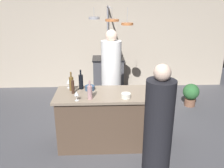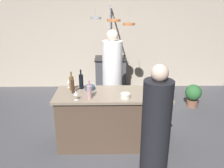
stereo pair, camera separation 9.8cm
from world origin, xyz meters
name	(u,v)px [view 1 (the left image)]	position (x,y,z in m)	size (l,w,h in m)	color
ground_plane	(112,142)	(0.00, 0.00, 0.00)	(9.00, 9.00, 0.00)	#4C4C51
back_wall	(108,39)	(0.00, 2.85, 1.30)	(6.40, 0.16, 2.60)	#BCAD99
kitchen_island	(112,119)	(0.00, 0.00, 0.45)	(1.80, 0.72, 0.90)	brown
stove_range	(108,74)	(0.00, 2.45, 0.45)	(0.80, 0.64, 0.89)	#47474C
chef	(111,80)	(0.02, 0.87, 0.83)	(0.38, 0.38, 1.78)	white
bar_stool_right	(152,143)	(0.54, -0.62, 0.38)	(0.28, 0.28, 0.68)	#4C4C51
guest_right	(158,134)	(0.50, -1.00, 0.76)	(0.34, 0.34, 1.63)	black
overhead_pot_rack	(110,29)	(0.03, 1.82, 1.69)	(0.88, 1.55, 2.17)	gray
potted_plant	(191,93)	(1.83, 1.41, 0.30)	(0.36, 0.36, 0.52)	brown
pepper_mill	(73,87)	(-0.62, 0.02, 1.01)	(0.05, 0.05, 0.21)	#382319
wine_bottle_amber	(71,83)	(-0.65, 0.15, 1.02)	(0.07, 0.07, 0.31)	brown
wine_bottle_rose	(90,92)	(-0.34, -0.21, 1.01)	(0.07, 0.07, 0.29)	#B78C8E
wine_bottle_dark	(81,82)	(-0.51, 0.22, 1.03)	(0.07, 0.07, 0.32)	black
wine_glass_near_left_guest	(69,82)	(-0.72, 0.27, 1.01)	(0.07, 0.07, 0.15)	silver
wine_glass_near_right_guest	(76,94)	(-0.53, -0.27, 1.01)	(0.07, 0.07, 0.15)	silver
mixing_bowl_ceramic	(126,96)	(0.19, -0.20, 0.94)	(0.14, 0.14, 0.07)	silver
mixing_bowl_blue	(90,88)	(-0.36, 0.16, 0.94)	(0.16, 0.16, 0.07)	#334C6B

